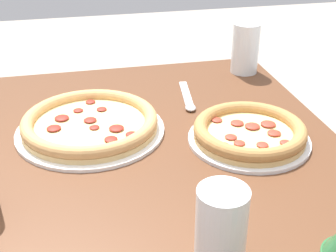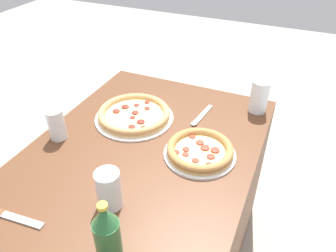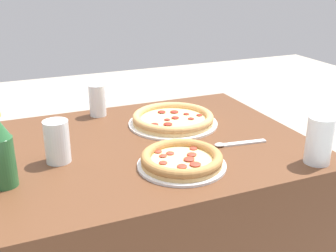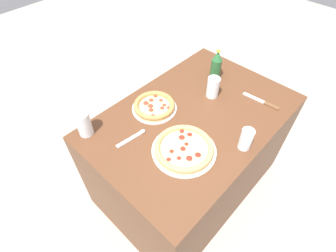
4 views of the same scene
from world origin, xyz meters
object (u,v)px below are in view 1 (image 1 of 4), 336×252
(glass_mango_juice, at_px, (245,50))
(spoon, at_px, (188,99))
(pizza_margherita, at_px, (90,124))
(glass_iced_tea, at_px, (221,230))
(pizza_salami, at_px, (249,133))

(glass_mango_juice, height_order, spoon, glass_mango_juice)
(pizza_margherita, bearing_deg, glass_iced_tea, -160.56)
(glass_iced_tea, distance_m, glass_mango_juice, 0.78)
(pizza_margherita, relative_size, glass_iced_tea, 2.54)
(pizza_salami, distance_m, spoon, 0.24)
(pizza_salami, relative_size, glass_mango_juice, 1.83)
(pizza_salami, xyz_separation_m, glass_mango_juice, (0.39, -0.13, 0.05))
(pizza_salami, relative_size, spoon, 1.44)
(glass_iced_tea, relative_size, spoon, 0.71)
(pizza_salami, relative_size, glass_iced_tea, 2.03)
(pizza_salami, height_order, spoon, pizza_salami)
(glass_iced_tea, xyz_separation_m, glass_mango_juice, (0.72, -0.31, 0.01))
(pizza_salami, xyz_separation_m, glass_iced_tea, (-0.33, 0.18, 0.04))
(pizza_salami, xyz_separation_m, spoon, (0.23, 0.08, -0.02))
(glass_mango_juice, bearing_deg, spoon, 126.76)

